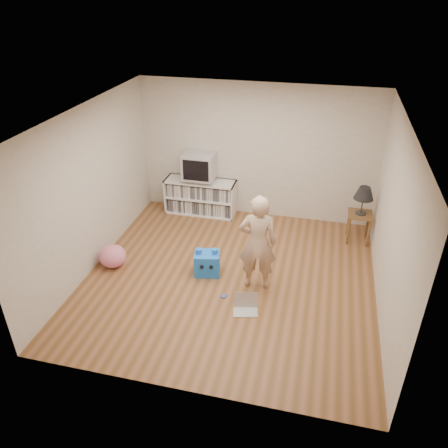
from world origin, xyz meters
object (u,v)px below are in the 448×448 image
at_px(crt_tv, 200,166).
at_px(side_table, 359,220).
at_px(media_unit, 201,196).
at_px(plush_blue, 207,263).
at_px(table_lamp, 364,194).
at_px(dvd_deck, 200,179).
at_px(plush_pink, 113,256).
at_px(laptop, 246,306).
at_px(person, 258,243).

bearing_deg(crt_tv, side_table, -6.84).
height_order(media_unit, plush_blue, media_unit).
bearing_deg(table_lamp, dvd_deck, 173.09).
bearing_deg(media_unit, plush_pink, -112.28).
bearing_deg(plush_blue, plush_pink, 174.22).
bearing_deg(dvd_deck, crt_tv, -90.00).
height_order(plush_blue, plush_pink, plush_blue).
distance_m(media_unit, plush_pink, 2.34).
relative_size(laptop, plush_pink, 0.92).
xyz_separation_m(crt_tv, plush_pink, (-0.89, -2.14, -0.83)).
relative_size(side_table, table_lamp, 1.07).
xyz_separation_m(dvd_deck, laptop, (1.46, -2.71, -0.67)).
xyz_separation_m(table_lamp, plush_pink, (-3.94, -1.77, -0.76)).
bearing_deg(plush_blue, dvd_deck, 97.29).
xyz_separation_m(dvd_deck, plush_blue, (0.68, -1.98, -0.54)).
bearing_deg(plush_blue, media_unit, 97.15).
bearing_deg(laptop, side_table, 43.11).
xyz_separation_m(media_unit, crt_tv, (0.00, -0.02, 0.67)).
height_order(dvd_deck, laptop, dvd_deck).
bearing_deg(plush_blue, laptop, -55.02).
height_order(crt_tv, plush_blue, crt_tv).
xyz_separation_m(crt_tv, laptop, (1.46, -2.71, -0.95)).
bearing_deg(plush_pink, dvd_deck, 67.57).
bearing_deg(plush_pink, media_unit, 67.72).
bearing_deg(table_lamp, side_table, 0.00).
relative_size(crt_tv, table_lamp, 1.17).
relative_size(dvd_deck, plush_pink, 1.03).
bearing_deg(media_unit, laptop, -61.83).
distance_m(media_unit, crt_tv, 0.67).
relative_size(dvd_deck, laptop, 1.12).
bearing_deg(person, dvd_deck, -61.42).
bearing_deg(laptop, media_unit, 105.59).
distance_m(media_unit, table_lamp, 3.14).
relative_size(laptop, plush_blue, 0.87).
bearing_deg(plush_pink, side_table, 24.24).
xyz_separation_m(side_table, plush_pink, (-3.94, -1.77, -0.23)).
distance_m(table_lamp, plush_blue, 2.96).
height_order(dvd_deck, plush_pink, dvd_deck).
distance_m(media_unit, plush_blue, 2.11).
distance_m(person, plush_pink, 2.46).
relative_size(media_unit, dvd_deck, 3.11).
distance_m(dvd_deck, crt_tv, 0.29).
xyz_separation_m(person, laptop, (-0.05, -0.60, -0.71)).
distance_m(media_unit, side_table, 3.08).
height_order(person, plush_pink, person).
bearing_deg(plush_blue, table_lamp, 22.41).
xyz_separation_m(dvd_deck, person, (1.50, -2.11, 0.04)).
bearing_deg(person, media_unit, -61.62).
relative_size(media_unit, table_lamp, 2.72).
bearing_deg(table_lamp, laptop, -124.31).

